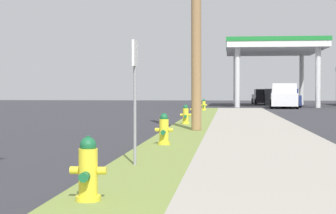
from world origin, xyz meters
The scene contains 9 objects.
fire_hydrant_nearest centered at (0.45, 4.44, 0.45)m, with size 0.42×0.37×0.74m.
fire_hydrant_second centered at (0.56, 11.20, 0.45)m, with size 0.42×0.38×0.74m.
fire_hydrant_third centered at (0.46, 19.49, 0.45)m, with size 0.42×0.37×0.74m.
fire_hydrant_fourth centered at (0.42, 25.85, 0.45)m, with size 0.42×0.37×0.74m.
fire_hydrant_fifth centered at (0.52, 34.57, 0.45)m, with size 0.42×0.38×0.74m.
street_sign_post centered at (0.48, 7.56, 1.63)m, with size 0.05×0.36×2.12m.
car_black_by_near_pump centered at (5.71, 57.35, 0.72)m, with size 2.13×4.58×1.57m.
car_navy_by_far_pump centered at (7.09, 46.85, 0.72)m, with size 2.11×4.57×1.57m.
truck_white_at_forecourt centered at (6.54, 43.67, 0.91)m, with size 2.44×5.52×1.97m.
Camera 1 is at (2.04, -1.81, 1.38)m, focal length 59.77 mm.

